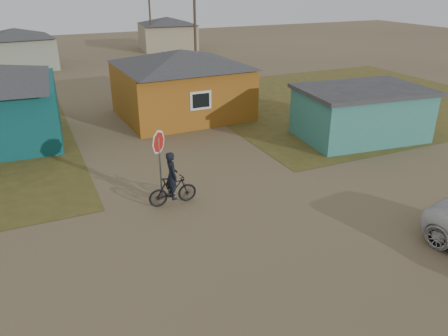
{
  "coord_description": "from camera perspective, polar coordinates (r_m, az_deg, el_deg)",
  "views": [
    {
      "loc": [
        -5.81,
        -10.18,
        7.62
      ],
      "look_at": [
        0.22,
        3.0,
        1.3
      ],
      "focal_mm": 35.0,
      "sensor_mm": 36.0,
      "label": 1
    }
  ],
  "objects": [
    {
      "name": "ground",
      "position": [
        13.98,
        4.37,
        -9.54
      ],
      "size": [
        120.0,
        120.0,
        0.0
      ],
      "primitive_type": "plane",
      "color": "brown"
    },
    {
      "name": "grass_ne",
      "position": [
        31.43,
        15.64,
        8.67
      ],
      "size": [
        20.0,
        18.0,
        0.0
      ],
      "primitive_type": "cube",
      "color": "brown",
      "rests_on": "ground"
    },
    {
      "name": "house_yellow",
      "position": [
        26.18,
        -5.58,
        11.06
      ],
      "size": [
        7.72,
        6.76,
        3.9
      ],
      "color": "#955716",
      "rests_on": "ground"
    },
    {
      "name": "shed_turquoise",
      "position": [
        23.51,
        17.42,
        6.91
      ],
      "size": [
        6.71,
        4.93,
        2.6
      ],
      "color": "#3A8176",
      "rests_on": "ground"
    },
    {
      "name": "house_pale_west",
      "position": [
        44.56,
        -25.4,
        13.96
      ],
      "size": [
        7.04,
        6.15,
        3.6
      ],
      "color": "gray",
      "rests_on": "ground"
    },
    {
      "name": "house_beige_east",
      "position": [
        52.93,
        -7.37,
        17.13
      ],
      "size": [
        6.95,
        6.05,
        3.6
      ],
      "color": "gray",
      "rests_on": "ground"
    },
    {
      "name": "utility_pole_near",
      "position": [
        34.63,
        -3.8,
        17.74
      ],
      "size": [
        1.4,
        0.2,
        8.0
      ],
      "color": "#48382B",
      "rests_on": "ground"
    },
    {
      "name": "utility_pole_far",
      "position": [
        50.11,
        -9.66,
        19.27
      ],
      "size": [
        1.4,
        0.2,
        8.0
      ],
      "color": "#48382B",
      "rests_on": "ground"
    },
    {
      "name": "stop_sign",
      "position": [
        15.73,
        -8.49,
        2.33
      ],
      "size": [
        0.84,
        0.39,
        2.74
      ],
      "color": "gray",
      "rests_on": "ground"
    },
    {
      "name": "cyclist",
      "position": [
        15.88,
        -6.76,
        -2.29
      ],
      "size": [
        1.81,
        0.65,
        2.03
      ],
      "color": "black",
      "rests_on": "ground"
    }
  ]
}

